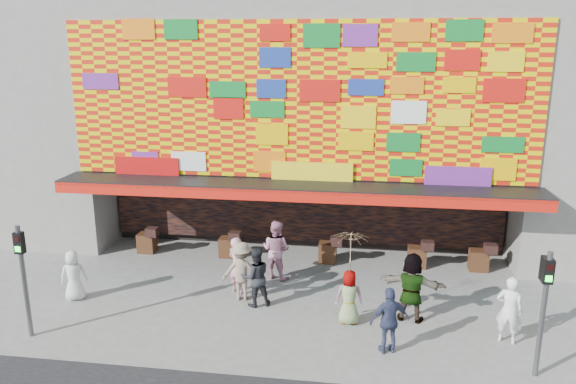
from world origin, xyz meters
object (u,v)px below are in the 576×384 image
(signal_right, at_px, (544,301))
(ped_h, at_px, (509,310))
(ped_e, at_px, (390,320))
(parasol, at_px, (351,249))
(ped_f, at_px, (412,287))
(ped_c, at_px, (256,277))
(ped_i, at_px, (276,249))
(ped_d, at_px, (242,271))
(ped_g, at_px, (349,297))
(ped_a, at_px, (74,275))
(ped_b, at_px, (237,265))
(signal_left, at_px, (23,269))

(signal_right, relative_size, ped_h, 1.70)
(ped_e, height_order, parasol, parasol)
(ped_f, bearing_deg, ped_c, 7.85)
(ped_i, bearing_deg, ped_d, 86.88)
(ped_h, bearing_deg, ped_g, 12.65)
(ped_a, height_order, ped_b, ped_b)
(signal_left, xyz_separation_m, ped_b, (4.70, 3.27, -0.98))
(ped_b, height_order, ped_c, ped_b)
(ped_c, distance_m, parasol, 3.04)
(ped_b, bearing_deg, ped_d, 153.38)
(signal_right, height_order, parasol, signal_right)
(signal_left, relative_size, ped_d, 1.70)
(signal_right, bearing_deg, signal_left, 180.00)
(signal_left, distance_m, signal_right, 12.40)
(ped_d, relative_size, ped_h, 1.00)
(ped_d, bearing_deg, signal_right, 151.91)
(ped_d, bearing_deg, ped_a, 1.49)
(ped_b, xyz_separation_m, ped_e, (4.41, -2.74, -0.04))
(ped_a, bearing_deg, ped_g, 151.76)
(ped_c, relative_size, ped_f, 0.91)
(ped_d, height_order, ped_i, ped_i)
(signal_left, relative_size, ped_c, 1.72)
(signal_right, relative_size, ped_b, 1.70)
(ped_d, bearing_deg, ped_e, 143.71)
(signal_left, xyz_separation_m, signal_right, (12.40, 0.00, 0.00))
(ped_e, bearing_deg, ped_i, -70.12)
(ped_i, bearing_deg, ped_h, 174.79)
(ped_g, relative_size, ped_h, 0.85)
(ped_d, distance_m, ped_f, 4.86)
(ped_a, distance_m, ped_b, 4.76)
(ped_c, distance_m, ped_h, 6.76)
(signal_left, bearing_deg, ped_c, 25.19)
(ped_g, bearing_deg, ped_a, -7.06)
(ped_b, distance_m, ped_h, 7.60)
(parasol, bearing_deg, ped_d, 162.02)
(ped_c, bearing_deg, signal_right, 136.71)
(signal_left, xyz_separation_m, ped_g, (8.09, 1.85, -1.11))
(ped_g, bearing_deg, ped_i, -52.95)
(ped_g, distance_m, ped_h, 4.01)
(ped_e, height_order, ped_g, ped_e)
(signal_left, height_order, signal_right, same)
(ped_g, bearing_deg, parasol, -18.95)
(ped_d, relative_size, ped_i, 0.92)
(ped_b, bearing_deg, signal_left, 68.48)
(ped_d, distance_m, ped_e, 4.80)
(ped_a, relative_size, ped_h, 0.85)
(ped_a, bearing_deg, ped_i, 177.18)
(signal_left, distance_m, ped_e, 9.18)
(ped_e, relative_size, ped_i, 0.88)
(signal_left, relative_size, ped_h, 1.70)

